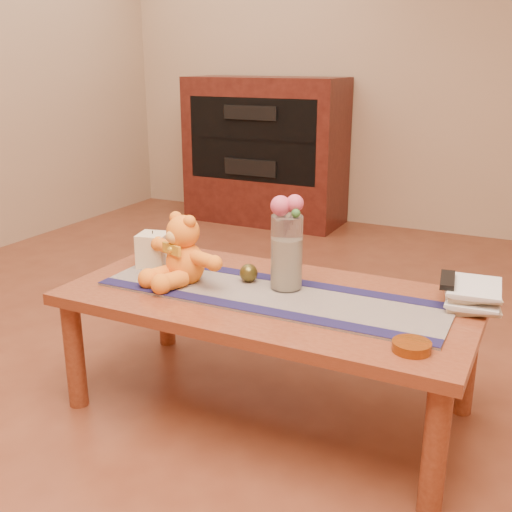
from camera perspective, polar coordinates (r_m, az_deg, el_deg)
The scene contains 32 objects.
floor at distance 2.32m, azimuth 1.14°, elevation -13.96°, with size 5.50×5.50×0.00m, color #602C1B.
wall_back at distance 4.61m, azimuth 16.88°, elevation 18.73°, with size 5.50×5.50×0.00m, color tan.
coffee_table_top at distance 2.12m, azimuth 1.21°, elevation -4.04°, with size 1.40×0.70×0.04m, color maroon.
table_leg_fl at distance 2.33m, azimuth -16.57°, elevation -8.78°, with size 0.07×0.07×0.41m, color maroon.
table_leg_fr at distance 1.82m, azimuth 16.34°, elevation -16.98°, with size 0.07×0.07×0.41m, color maroon.
table_leg_bl at distance 2.74m, azimuth -8.40°, elevation -4.12°, with size 0.07×0.07×0.41m, color maroon.
table_leg_br at distance 2.32m, azimuth 19.06°, elevation -9.22°, with size 0.07×0.07×0.41m, color maroon.
persian_runner at distance 2.10m, azimuth 1.32°, elevation -3.62°, with size 1.20×0.35×0.01m, color #1E1845.
runner_border_near at distance 1.97m, azimuth -0.43°, elevation -4.88°, with size 1.20×0.06×0.00m, color #17143D.
runner_border_far at distance 2.22m, azimuth 2.88°, elevation -2.26°, with size 1.20×0.06×0.00m, color #17143D.
teddy_bear at distance 2.20m, azimuth -6.66°, elevation 0.62°, with size 0.35×0.29×0.24m, color orange, non-canonical shape.
pillar_candle at distance 2.39m, azimuth -9.54°, elevation 0.58°, with size 0.11×0.11×0.13m, color beige.
candle_wick at distance 2.37m, azimuth -9.63°, elevation 2.21°, with size 0.00×0.00×0.01m, color black.
glass_vase at distance 2.11m, azimuth 2.87°, elevation 0.32°, with size 0.11×0.11×0.26m, color silver.
potpourri_fill at distance 2.12m, azimuth 2.85°, elevation -0.68°, with size 0.09×0.09×0.18m, color beige.
rose_left at distance 2.06m, azimuth 2.32°, elevation 4.70°, with size 0.07×0.07×0.07m, color #CA4765.
rose_right at distance 2.05m, azimuth 3.64°, elevation 4.93°, with size 0.06×0.06×0.06m, color #CA4765.
blue_flower_back at distance 2.09m, azimuth 3.57°, elevation 4.68°, with size 0.04×0.04×0.04m, color #475B9B.
blue_flower_side at distance 2.09m, azimuth 2.40°, elevation 4.50°, with size 0.04×0.04×0.04m, color #475B9B.
leaf_sprig at distance 2.03m, azimuth 3.74°, elevation 4.00°, with size 0.03×0.03×0.03m, color #33662D.
bronze_ball at distance 2.19m, azimuth -0.69°, elevation -1.59°, with size 0.07×0.07×0.07m, color #473E17.
book_bottom at distance 2.13m, azimuth 17.25°, elevation -3.95°, with size 0.17×0.22×0.02m, color beige.
book_lower at distance 2.12m, azimuth 17.43°, elevation -3.52°, with size 0.16×0.22×0.02m, color beige.
book_upper at distance 2.12m, azimuth 17.19°, elevation -2.95°, with size 0.17×0.22×0.02m, color beige.
book_top at distance 2.11m, azimuth 17.50°, elevation -2.54°, with size 0.16×0.22×0.02m, color beige.
tv_remote at distance 2.09m, azimuth 17.43°, elevation -2.15°, with size 0.04×0.16×0.02m, color black.
amber_dish at distance 1.76m, azimuth 14.31°, elevation -8.18°, with size 0.11×0.11×0.03m, color #BF5914.
media_cabinet at distance 4.77m, azimuth 0.89°, elevation 9.76°, with size 1.20×0.50×1.10m, color black.
cabinet_cavity at distance 4.55m, azimuth -0.40°, elevation 10.76°, with size 1.02×0.03×0.61m, color black.
cabinet_shelf at distance 4.62m, azimuth 0.08°, elevation 10.87°, with size 1.02×0.20×0.03m, color black.
stereo_upper at distance 4.62m, azimuth 0.20°, elevation 13.34°, with size 0.42×0.28×0.10m, color black.
stereo_lower at distance 4.67m, azimuth 0.19°, elevation 8.49°, with size 0.42×0.28×0.12m, color black.
Camera 1 is at (0.84, -1.78, 1.22)m, focal length 42.89 mm.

